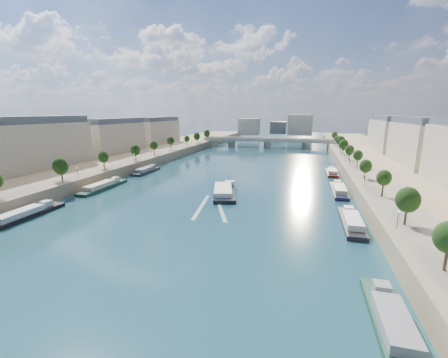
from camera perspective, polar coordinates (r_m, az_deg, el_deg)
The scene contains 17 objects.
ground at distance 132.11m, azimuth 0.78°, elevation -0.56°, with size 700.00×700.00×0.00m, color #0C2636.
quay_left at distance 164.70m, azimuth -24.27°, elevation 1.85°, with size 44.00×520.00×5.00m, color #9E8460.
quay_right at distance 133.64m, azimuth 32.23°, elevation -1.30°, with size 44.00×520.00×5.00m, color #9E8460.
pave_left at distance 155.21m, azimuth -20.06°, elevation 2.56°, with size 14.00×520.00×0.10m, color gray.
pave_right at distance 129.44m, azimuth 26.02°, elevation 0.15°, with size 14.00×520.00×0.10m, color gray.
trees_left at distance 154.91m, azimuth -19.18°, elevation 4.64°, with size 4.80×268.80×8.26m.
trees_right at distance 137.86m, azimuth 24.69°, elevation 3.27°, with size 4.80×268.80×8.26m.
lamps_left at distance 144.18m, azimuth -20.95°, elevation 2.87°, with size 0.36×200.36×4.28m.
lamps_right at distance 133.00m, azimuth 23.85°, elevation 1.86°, with size 0.36×200.36×4.28m.
buildings_left at distance 180.43m, azimuth -25.48°, elevation 7.07°, with size 16.00×226.00×23.20m.
buildings_right at distance 147.02m, azimuth 36.41°, elevation 4.83°, with size 16.00×226.00×23.20m.
skyline at distance 345.60m, azimuth 10.63°, elevation 9.89°, with size 79.00×42.00×22.00m.
bridge at distance 264.04m, azimuth 8.29°, elevation 7.08°, with size 112.00×12.00×8.15m.
tour_barge at distance 112.76m, azimuth 0.04°, elevation -2.36°, with size 14.48×27.91×3.72m.
wake at distance 97.76m, azimuth -2.54°, elevation -5.35°, with size 14.36×25.90×0.04m.
moored_barges_left at distance 116.34m, azimuth -27.40°, elevation -3.43°, with size 5.00×122.62×3.60m.
moored_barges_right at distance 84.39m, azimuth 23.62°, elevation -8.84°, with size 5.00×166.19×3.60m.
Camera 1 is at (32.18, -24.50, 30.28)m, focal length 24.00 mm.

